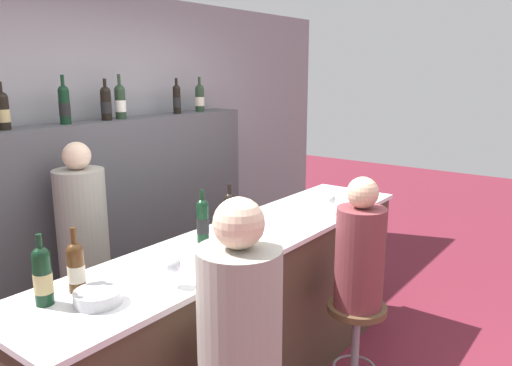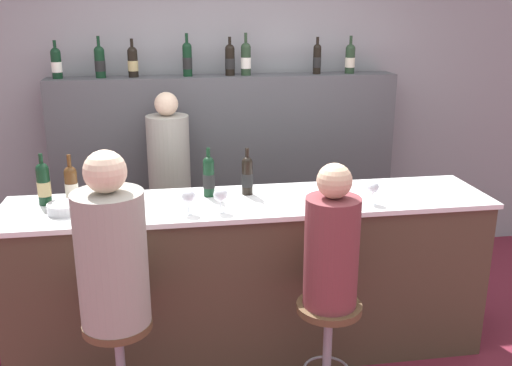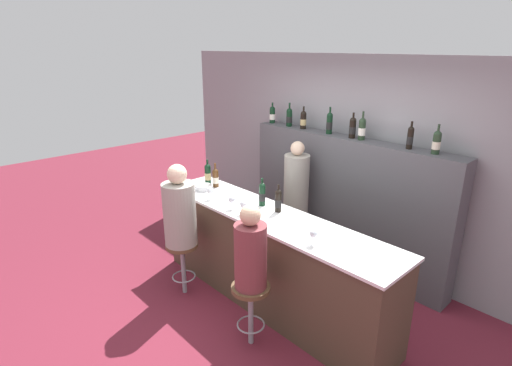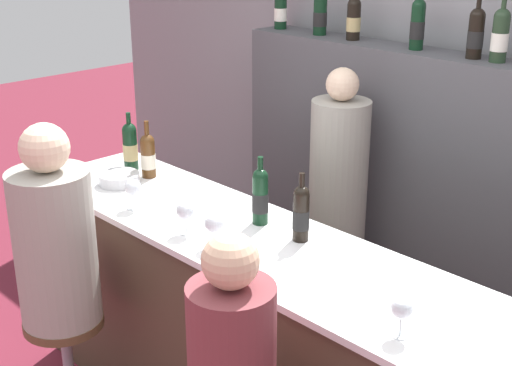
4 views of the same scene
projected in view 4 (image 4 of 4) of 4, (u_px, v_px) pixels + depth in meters
wall_back at (481, 117)px, 3.82m from camera, size 6.40×0.05×2.60m
bar_counter at (278, 357)px, 3.08m from camera, size 2.97×0.63×1.04m
back_bar_cabinet at (450, 210)px, 3.84m from camera, size 2.79×0.28×1.65m
wine_bottle_counter_0 at (130, 146)px, 3.75m from camera, size 0.08×0.08×0.31m
wine_bottle_counter_1 at (148, 155)px, 3.65m from camera, size 0.08×0.08×0.30m
wine_bottle_counter_2 at (260, 196)px, 3.10m from camera, size 0.07×0.07×0.31m
wine_bottle_counter_3 at (301, 212)px, 2.94m from camera, size 0.07×0.07×0.30m
wine_bottle_backbar_0 at (281, 9)px, 4.37m from camera, size 0.08×0.08×0.29m
wine_bottle_backbar_1 at (320, 13)px, 4.15m from camera, size 0.08×0.08×0.31m
wine_bottle_backbar_2 at (354, 18)px, 3.98m from camera, size 0.08×0.08×0.29m
wine_bottle_backbar_3 at (418, 24)px, 3.70m from camera, size 0.08×0.08×0.33m
wine_bottle_backbar_4 at (476, 33)px, 3.48m from camera, size 0.08×0.08×0.30m
wine_bottle_backbar_5 at (500, 35)px, 3.39m from camera, size 0.08×0.08×0.33m
wine_glass_0 at (133, 189)px, 3.26m from camera, size 0.08×0.08×0.14m
wine_glass_1 at (186, 211)px, 3.00m from camera, size 0.08×0.08×0.15m
wine_glass_2 at (214, 224)px, 2.88m from camera, size 0.08×0.08×0.15m
wine_glass_3 at (402, 309)px, 2.27m from camera, size 0.07×0.07×0.14m
metal_bowl at (119, 179)px, 3.58m from camera, size 0.20×0.20×0.06m
bar_stool_left at (66, 344)px, 3.24m from camera, size 0.36×0.36×0.62m
guest_seated_left at (54, 239)px, 3.06m from camera, size 0.35×0.35×0.91m
guest_seated_right at (232, 358)px, 2.32m from camera, size 0.29×0.29×0.79m
bartender at (337, 219)px, 3.95m from camera, size 0.32×0.32×1.58m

